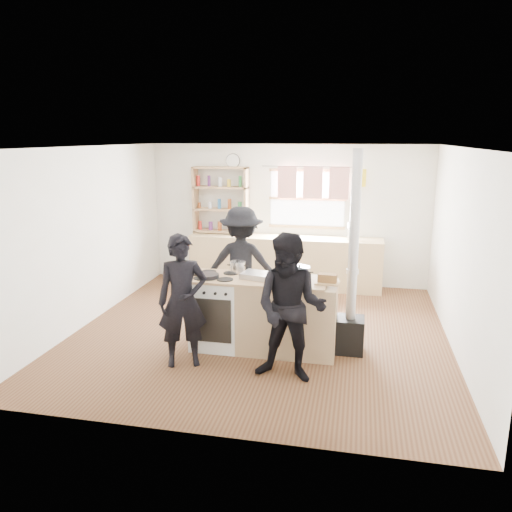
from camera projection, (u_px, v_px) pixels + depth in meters
name	position (u px, v px, depth m)	size (l,w,h in m)	color
ground	(260.00, 332.00, 6.90)	(5.00, 5.00, 0.01)	brown
back_counter	(285.00, 262.00, 8.90)	(3.40, 0.55, 0.90)	tan
shelving_unit	(221.00, 200.00, 9.00)	(1.00, 0.28, 1.20)	tan
thermos	(350.00, 231.00, 8.54)	(0.10, 0.10, 0.30)	silver
cooking_island	(263.00, 314.00, 6.23)	(1.97, 0.64, 0.93)	white
skillet_greens	(208.00, 276.00, 6.14)	(0.28, 0.28, 0.05)	black
roast_tray	(258.00, 275.00, 6.14)	(0.43, 0.36, 0.07)	silver
stockpot_stove	(238.00, 267.00, 6.38)	(0.20, 0.20, 0.17)	silver
stockpot_counter	(299.00, 274.00, 6.00)	(0.27, 0.27, 0.20)	silver
bread_board	(327.00, 280.00, 5.90)	(0.30, 0.23, 0.12)	tan
flue_heater	(351.00, 301.00, 6.12)	(0.35, 0.35, 2.50)	black
person_near_left	(183.00, 301.00, 5.75)	(0.57, 0.37, 1.57)	black
person_near_right	(290.00, 309.00, 5.38)	(0.80, 0.62, 1.65)	black
person_far	(242.00, 264.00, 7.20)	(1.08, 0.62, 1.67)	black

